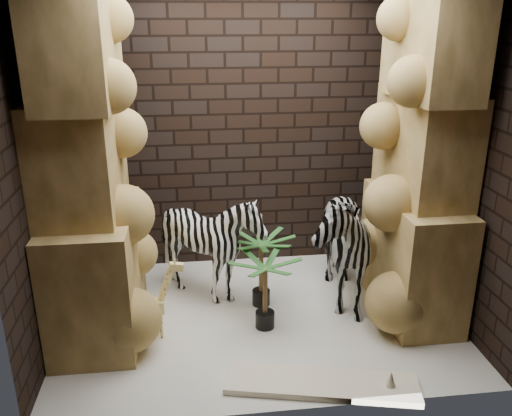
{
  "coord_description": "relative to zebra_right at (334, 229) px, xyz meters",
  "views": [
    {
      "loc": [
        -0.57,
        -4.26,
        2.64
      ],
      "look_at": [
        -0.01,
        0.15,
        1.02
      ],
      "focal_mm": 37.6,
      "sensor_mm": 36.0,
      "label": 1
    }
  ],
  "objects": [
    {
      "name": "zebra_right",
      "position": [
        0.0,
        0.0,
        0.0
      ],
      "size": [
        0.73,
        1.25,
        1.44
      ],
      "primitive_type": "imported",
      "rotation": [
        0.0,
        0.0,
        -0.06
      ],
      "color": "white",
      "rests_on": "floor"
    },
    {
      "name": "wall_front",
      "position": [
        -0.75,
        -1.54,
        0.78
      ],
      "size": [
        3.5,
        0.0,
        3.5
      ],
      "primitive_type": "plane",
      "rotation": [
        -1.57,
        0.0,
        0.0
      ],
      "color": "black",
      "rests_on": "ground"
    },
    {
      "name": "zebra_left",
      "position": [
        -1.15,
        0.13,
        -0.21
      ],
      "size": [
        0.98,
        1.18,
        1.02
      ],
      "primitive_type": "imported",
      "rotation": [
        0.0,
        0.0,
        0.07
      ],
      "color": "white",
      "rests_on": "floor"
    },
    {
      "name": "rock_pillar_left",
      "position": [
        -2.15,
        -0.29,
        0.78
      ],
      "size": [
        0.68,
        1.3,
        3.0
      ],
      "primitive_type": null,
      "color": "#DEB36B",
      "rests_on": "floor"
    },
    {
      "name": "wall_back",
      "position": [
        -0.75,
        0.96,
        0.78
      ],
      "size": [
        3.5,
        0.0,
        3.5
      ],
      "primitive_type": "plane",
      "rotation": [
        1.57,
        0.0,
        0.0
      ],
      "color": "black",
      "rests_on": "ground"
    },
    {
      "name": "giraffe_toy",
      "position": [
        -1.72,
        -0.49,
        -0.35
      ],
      "size": [
        0.39,
        0.17,
        0.74
      ],
      "primitive_type": null,
      "rotation": [
        0.0,
        0.0,
        0.11
      ],
      "color": "#FFEF92",
      "rests_on": "floor"
    },
    {
      "name": "palm_front",
      "position": [
        -0.7,
        -0.06,
        -0.36
      ],
      "size": [
        0.36,
        0.36,
        0.72
      ],
      "primitive_type": null,
      "color": "#1D5321",
      "rests_on": "floor"
    },
    {
      "name": "palm_back",
      "position": [
        -0.72,
        -0.46,
        -0.38
      ],
      "size": [
        0.36,
        0.36,
        0.68
      ],
      "primitive_type": null,
      "color": "#1D5321",
      "rests_on": "floor"
    },
    {
      "name": "surfboard",
      "position": [
        -0.41,
        -1.32,
        -0.69
      ],
      "size": [
        1.48,
        0.67,
        0.05
      ],
      "primitive_type": "cube",
      "rotation": [
        0.0,
        0.0,
        -0.23
      ],
      "color": "#FDF1CB",
      "rests_on": "floor"
    },
    {
      "name": "wall_right",
      "position": [
        1.0,
        -0.29,
        0.78
      ],
      "size": [
        0.0,
        3.0,
        3.0
      ],
      "primitive_type": "plane",
      "rotation": [
        1.57,
        0.0,
        -1.57
      ],
      "color": "black",
      "rests_on": "ground"
    },
    {
      "name": "wall_left",
      "position": [
        -2.5,
        -0.29,
        0.78
      ],
      "size": [
        0.0,
        3.0,
        3.0
      ],
      "primitive_type": "plane",
      "rotation": [
        1.57,
        0.0,
        1.57
      ],
      "color": "black",
      "rests_on": "ground"
    },
    {
      "name": "floor",
      "position": [
        -0.75,
        -0.29,
        -0.72
      ],
      "size": [
        3.5,
        3.5,
        0.0
      ],
      "primitive_type": "plane",
      "color": "white",
      "rests_on": "ground"
    },
    {
      "name": "rock_pillar_right",
      "position": [
        0.67,
        -0.29,
        0.78
      ],
      "size": [
        0.58,
        1.25,
        3.0
      ],
      "primitive_type": null,
      "color": "#DEB36B",
      "rests_on": "floor"
    }
  ]
}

